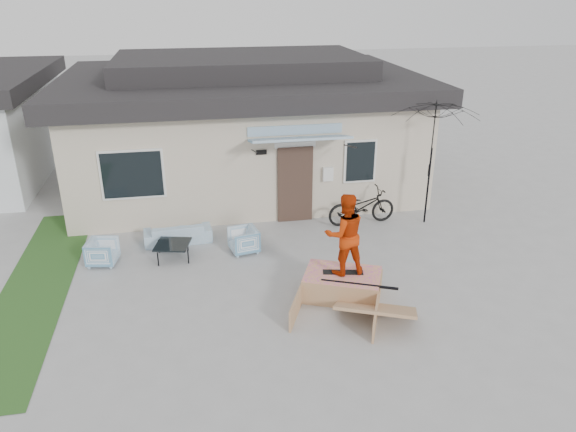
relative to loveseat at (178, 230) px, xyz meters
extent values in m
plane|color=#9C9C9C|center=(2.18, -3.69, -0.33)|extent=(90.00, 90.00, 0.00)
cube|color=#254E1E|center=(-3.02, -1.69, -0.32)|extent=(1.40, 8.00, 0.01)
cube|color=beige|center=(2.18, 4.31, 1.17)|extent=(10.00, 7.00, 3.00)
cube|color=black|center=(2.18, 4.31, 2.92)|extent=(10.80, 7.80, 0.50)
cube|color=black|center=(2.18, 4.31, 3.47)|extent=(7.50, 4.50, 0.60)
cube|color=#412E24|center=(3.18, 0.77, 0.72)|extent=(0.95, 0.08, 2.10)
cube|color=white|center=(-1.02, 0.78, 1.27)|extent=(1.60, 0.06, 1.30)
cube|color=white|center=(4.98, 0.78, 1.27)|extent=(0.90, 0.06, 1.20)
cube|color=#4D8BB8|center=(3.18, 0.26, 2.12)|extent=(2.50, 1.09, 0.29)
imported|color=#4D8BB8|center=(0.00, 0.00, 0.00)|extent=(1.71, 0.61, 0.66)
imported|color=#4D8BB8|center=(-1.72, -0.88, 0.00)|extent=(0.71, 0.74, 0.66)
imported|color=#4D8BB8|center=(1.57, -0.87, 0.01)|extent=(0.72, 0.75, 0.67)
cube|color=black|center=(-0.12, -0.90, -0.14)|extent=(0.93, 0.93, 0.38)
imported|color=black|center=(4.91, 0.24, 0.28)|extent=(1.94, 0.82, 1.21)
cylinder|color=black|center=(6.65, 0.00, 0.72)|extent=(0.05, 0.05, 2.10)
imported|color=black|center=(6.65, 0.00, 1.42)|extent=(2.83, 2.72, 0.90)
cube|color=black|center=(3.38, -3.24, 0.21)|extent=(0.86, 0.38, 0.05)
imported|color=#C23007|center=(3.38, -3.24, 1.10)|extent=(0.88, 0.69, 1.73)
camera|label=1|loc=(0.41, -12.77, 5.71)|focal=33.94mm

